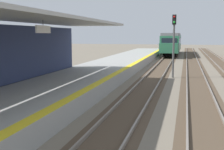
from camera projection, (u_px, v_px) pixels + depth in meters
station_platform at (80, 81)px, 19.91m from camera, size 5.00×80.00×0.91m
track_pair_nearest_platform at (151, 80)px, 22.74m from camera, size 2.34×120.00×0.16m
track_pair_middle at (197, 82)px, 21.91m from camera, size 2.34×120.00×0.16m
approaching_train at (172, 43)px, 52.95m from camera, size 2.93×19.60×4.76m
rail_signal_post at (174, 39)px, 24.11m from camera, size 0.32×0.34×5.20m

